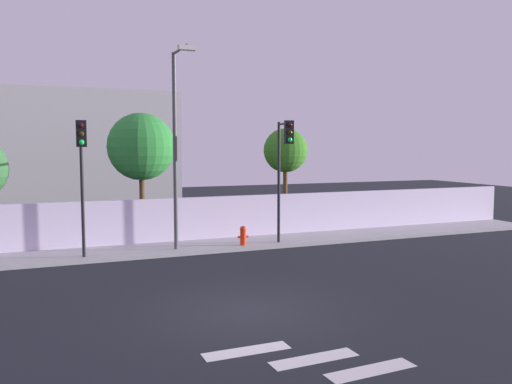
{
  "coord_description": "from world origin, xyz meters",
  "views": [
    {
      "loc": [
        -4.56,
        -11.86,
        4.08
      ],
      "look_at": [
        2.88,
        6.5,
        2.36
      ],
      "focal_mm": 36.66,
      "sensor_mm": 36.0,
      "label": 1
    }
  ],
  "objects_px": {
    "fire_hydrant": "(243,235)",
    "roadside_tree_rightmost": "(285,151)",
    "traffic_light_center": "(284,155)",
    "traffic_light_left": "(82,159)",
    "street_lamp_curbside": "(176,135)",
    "roadside_tree_midright": "(141,147)"
  },
  "relations": [
    {
      "from": "fire_hydrant",
      "to": "roadside_tree_rightmost",
      "type": "bearing_deg",
      "value": 44.1
    },
    {
      "from": "traffic_light_center",
      "to": "roadside_tree_rightmost",
      "type": "relative_size",
      "value": 0.99
    },
    {
      "from": "traffic_light_center",
      "to": "fire_hydrant",
      "type": "distance_m",
      "value": 3.57
    },
    {
      "from": "traffic_light_center",
      "to": "roadside_tree_rightmost",
      "type": "xyz_separation_m",
      "value": [
        1.9,
        3.9,
        0.14
      ]
    },
    {
      "from": "traffic_light_left",
      "to": "traffic_light_center",
      "type": "relative_size",
      "value": 0.98
    },
    {
      "from": "fire_hydrant",
      "to": "roadside_tree_rightmost",
      "type": "relative_size",
      "value": 0.16
    },
    {
      "from": "traffic_light_center",
      "to": "street_lamp_curbside",
      "type": "bearing_deg",
      "value": 172.13
    },
    {
      "from": "traffic_light_left",
      "to": "street_lamp_curbside",
      "type": "distance_m",
      "value": 3.57
    },
    {
      "from": "roadside_tree_rightmost",
      "to": "fire_hydrant",
      "type": "bearing_deg",
      "value": -135.9
    },
    {
      "from": "traffic_light_left",
      "to": "street_lamp_curbside",
      "type": "bearing_deg",
      "value": 6.76
    },
    {
      "from": "street_lamp_curbside",
      "to": "fire_hydrant",
      "type": "height_order",
      "value": "street_lamp_curbside"
    },
    {
      "from": "traffic_light_left",
      "to": "roadside_tree_rightmost",
      "type": "xyz_separation_m",
      "value": [
        9.52,
        3.73,
        0.23
      ]
    },
    {
      "from": "traffic_light_center",
      "to": "roadside_tree_rightmost",
      "type": "height_order",
      "value": "traffic_light_center"
    },
    {
      "from": "traffic_light_left",
      "to": "fire_hydrant",
      "type": "relative_size",
      "value": 6.21
    },
    {
      "from": "traffic_light_left",
      "to": "traffic_light_center",
      "type": "xyz_separation_m",
      "value": [
        7.62,
        -0.17,
        0.1
      ]
    },
    {
      "from": "street_lamp_curbside",
      "to": "roadside_tree_midright",
      "type": "bearing_deg",
      "value": 102.8
    },
    {
      "from": "roadside_tree_midright",
      "to": "roadside_tree_rightmost",
      "type": "xyz_separation_m",
      "value": [
        6.84,
        -0.0,
        -0.19
      ]
    },
    {
      "from": "traffic_light_left",
      "to": "street_lamp_curbside",
      "type": "height_order",
      "value": "street_lamp_curbside"
    },
    {
      "from": "traffic_light_left",
      "to": "roadside_tree_midright",
      "type": "distance_m",
      "value": 4.61
    },
    {
      "from": "roadside_tree_rightmost",
      "to": "roadside_tree_midright",
      "type": "bearing_deg",
      "value": 180.0
    },
    {
      "from": "traffic_light_center",
      "to": "fire_hydrant",
      "type": "relative_size",
      "value": 6.36
    },
    {
      "from": "roadside_tree_midright",
      "to": "traffic_light_center",
      "type": "bearing_deg",
      "value": -38.3
    }
  ]
}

